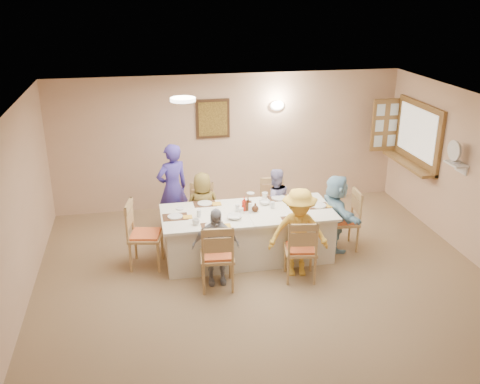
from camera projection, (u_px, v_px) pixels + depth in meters
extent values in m
plane|color=#7D6148|center=(274.00, 300.00, 7.21)|extent=(7.00, 7.00, 0.00)
plane|color=#D7B091|center=(229.00, 141.00, 9.96)|extent=(6.50, 0.00, 6.50)
plane|color=#D7B091|center=(5.00, 237.00, 6.17)|extent=(0.00, 7.00, 7.00)
plane|color=white|center=(279.00, 119.00, 6.30)|extent=(7.00, 7.00, 0.00)
cube|color=#3A2514|center=(213.00, 119.00, 9.71)|extent=(0.62, 0.04, 0.72)
cube|color=black|center=(213.00, 119.00, 9.69)|extent=(0.52, 0.02, 0.62)
ellipsoid|color=white|center=(277.00, 105.00, 9.83)|extent=(0.26, 0.09, 0.18)
cylinder|color=white|center=(183.00, 99.00, 7.51)|extent=(0.36, 0.36, 0.05)
cube|color=olive|center=(418.00, 135.00, 9.44)|extent=(0.06, 1.50, 1.15)
cube|color=olive|center=(409.00, 163.00, 9.61)|extent=(0.30, 1.50, 0.05)
cube|color=olive|center=(386.00, 125.00, 10.09)|extent=(0.55, 0.04, 1.00)
cube|color=white|center=(456.00, 164.00, 8.22)|extent=(0.22, 0.36, 0.03)
cube|color=silver|center=(248.00, 234.00, 8.25)|extent=(2.61, 1.11, 0.76)
imported|color=brown|center=(203.00, 208.00, 8.69)|extent=(0.62, 0.44, 1.18)
imported|color=#918BBB|center=(274.00, 202.00, 8.91)|extent=(0.65, 0.54, 1.18)
imported|color=#9898A1|center=(216.00, 246.00, 7.45)|extent=(0.70, 0.36, 1.14)
imported|color=yellow|center=(298.00, 233.00, 7.63)|extent=(1.02, 0.76, 1.34)
imported|color=#8FC1DC|center=(336.00, 213.00, 8.42)|extent=(1.20, 0.50, 1.25)
imported|color=#4134A1|center=(173.00, 189.00, 8.97)|extent=(0.84, 0.79, 1.56)
cube|color=#472B19|center=(213.00, 226.00, 7.62)|extent=(0.33, 0.24, 0.01)
cylinder|color=white|center=(213.00, 225.00, 7.62)|extent=(0.22, 0.22, 0.01)
cube|color=gold|center=(226.00, 226.00, 7.60)|extent=(0.15, 0.15, 0.01)
cube|color=#472B19|center=(294.00, 219.00, 7.84)|extent=(0.34, 0.25, 0.01)
cylinder|color=white|center=(294.00, 219.00, 7.83)|extent=(0.23, 0.23, 0.01)
cube|color=gold|center=(306.00, 219.00, 7.82)|extent=(0.15, 0.15, 0.01)
cube|color=#472B19|center=(205.00, 204.00, 8.39)|extent=(0.35, 0.26, 0.01)
cylinder|color=white|center=(205.00, 203.00, 8.39)|extent=(0.23, 0.23, 0.01)
cube|color=gold|center=(217.00, 204.00, 8.37)|extent=(0.14, 0.14, 0.01)
cube|color=#472B19|center=(279.00, 198.00, 8.60)|extent=(0.34, 0.25, 0.01)
cylinder|color=white|center=(279.00, 198.00, 8.60)|extent=(0.24, 0.24, 0.02)
cube|color=gold|center=(290.00, 198.00, 8.59)|extent=(0.14, 0.14, 0.01)
cube|color=#472B19|center=(175.00, 217.00, 7.91)|extent=(0.37, 0.27, 0.01)
cylinder|color=white|center=(175.00, 216.00, 7.91)|extent=(0.23, 0.23, 0.01)
cube|color=gold|center=(188.00, 217.00, 7.90)|extent=(0.13, 0.13, 0.01)
cube|color=#472B19|center=(318.00, 206.00, 8.31)|extent=(0.33, 0.25, 0.01)
cylinder|color=white|center=(318.00, 205.00, 8.31)|extent=(0.26, 0.26, 0.02)
cube|color=gold|center=(330.00, 206.00, 8.30)|extent=(0.13, 0.13, 0.01)
imported|color=white|center=(196.00, 222.00, 7.65)|extent=(0.15, 0.15, 0.08)
imported|color=white|center=(265.00, 195.00, 8.61)|extent=(0.11, 0.11, 0.09)
imported|color=white|center=(235.00, 217.00, 7.86)|extent=(0.32, 0.32, 0.05)
imported|color=white|center=(265.00, 203.00, 8.37)|extent=(0.19, 0.19, 0.05)
imported|color=red|center=(244.00, 204.00, 8.11)|extent=(0.14, 0.14, 0.22)
imported|color=#3F2110|center=(248.00, 204.00, 8.12)|extent=(0.16, 0.16, 0.21)
imported|color=#3F2110|center=(255.00, 207.00, 8.09)|extent=(0.16, 0.16, 0.14)
cylinder|color=silver|center=(237.00, 208.00, 8.11)|extent=(0.06, 0.06, 0.10)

